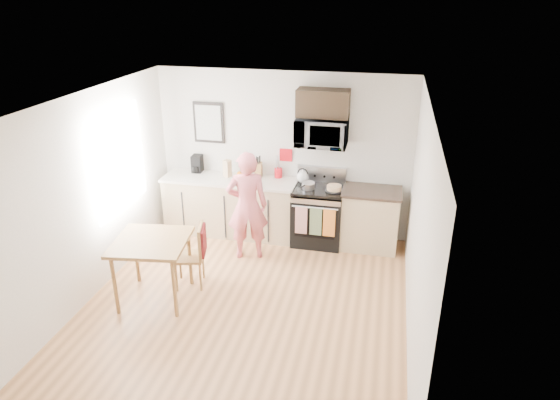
% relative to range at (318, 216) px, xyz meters
% --- Properties ---
extents(floor, '(4.60, 4.60, 0.00)m').
position_rel_range_xyz_m(floor, '(-0.63, -1.98, -0.44)').
color(floor, '#99633B').
rests_on(floor, ground).
extents(back_wall, '(4.00, 0.04, 2.60)m').
position_rel_range_xyz_m(back_wall, '(-0.63, 0.32, 0.86)').
color(back_wall, white).
rests_on(back_wall, floor).
extents(front_wall, '(4.00, 0.04, 2.60)m').
position_rel_range_xyz_m(front_wall, '(-0.63, -4.28, 0.86)').
color(front_wall, white).
rests_on(front_wall, floor).
extents(left_wall, '(0.04, 4.60, 2.60)m').
position_rel_range_xyz_m(left_wall, '(-2.63, -1.98, 0.86)').
color(left_wall, white).
rests_on(left_wall, floor).
extents(right_wall, '(0.04, 4.60, 2.60)m').
position_rel_range_xyz_m(right_wall, '(1.37, -1.98, 0.86)').
color(right_wall, white).
rests_on(right_wall, floor).
extents(ceiling, '(4.00, 4.60, 0.04)m').
position_rel_range_xyz_m(ceiling, '(-0.63, -1.98, 2.16)').
color(ceiling, silver).
rests_on(ceiling, back_wall).
extents(window, '(0.06, 1.40, 1.50)m').
position_rel_range_xyz_m(window, '(-2.59, -1.18, 1.11)').
color(window, silver).
rests_on(window, left_wall).
extents(cabinet_left, '(2.10, 0.60, 0.90)m').
position_rel_range_xyz_m(cabinet_left, '(-1.43, 0.02, 0.01)').
color(cabinet_left, tan).
rests_on(cabinet_left, floor).
extents(countertop_left, '(2.14, 0.64, 0.04)m').
position_rel_range_xyz_m(countertop_left, '(-1.43, 0.02, 0.48)').
color(countertop_left, silver).
rests_on(countertop_left, cabinet_left).
extents(cabinet_right, '(0.84, 0.60, 0.90)m').
position_rel_range_xyz_m(cabinet_right, '(0.80, 0.02, 0.01)').
color(cabinet_right, tan).
rests_on(cabinet_right, floor).
extents(countertop_right, '(0.88, 0.64, 0.04)m').
position_rel_range_xyz_m(countertop_right, '(0.80, 0.02, 0.48)').
color(countertop_right, black).
rests_on(countertop_right, cabinet_right).
extents(range, '(0.76, 0.70, 1.16)m').
position_rel_range_xyz_m(range, '(0.00, 0.00, 0.00)').
color(range, black).
rests_on(range, floor).
extents(microwave, '(0.76, 0.51, 0.42)m').
position_rel_range_xyz_m(microwave, '(-0.00, 0.10, 1.32)').
color(microwave, '#AEADB2').
rests_on(microwave, back_wall).
extents(upper_cabinet, '(0.76, 0.35, 0.40)m').
position_rel_range_xyz_m(upper_cabinet, '(-0.00, 0.15, 1.74)').
color(upper_cabinet, black).
rests_on(upper_cabinet, back_wall).
extents(wall_art, '(0.50, 0.04, 0.65)m').
position_rel_range_xyz_m(wall_art, '(-1.83, 0.30, 1.31)').
color(wall_art, black).
rests_on(wall_art, back_wall).
extents(wall_trivet, '(0.20, 0.02, 0.20)m').
position_rel_range_xyz_m(wall_trivet, '(-0.58, 0.31, 0.86)').
color(wall_trivet, red).
rests_on(wall_trivet, back_wall).
extents(person, '(0.69, 0.56, 1.64)m').
position_rel_range_xyz_m(person, '(-0.94, -0.68, 0.38)').
color(person, '#B63249').
rests_on(person, floor).
extents(dining_table, '(0.90, 0.90, 0.84)m').
position_rel_range_xyz_m(dining_table, '(-1.80, -2.00, 0.31)').
color(dining_table, brown).
rests_on(dining_table, floor).
extents(chair, '(0.49, 0.45, 0.88)m').
position_rel_range_xyz_m(chair, '(-1.37, -1.58, 0.13)').
color(chair, brown).
rests_on(chair, floor).
extents(knife_block, '(0.12, 0.16, 0.24)m').
position_rel_range_xyz_m(knife_block, '(-1.00, 0.18, 0.62)').
color(knife_block, brown).
rests_on(knife_block, countertop_left).
extents(utensil_crock, '(0.12, 0.12, 0.37)m').
position_rel_range_xyz_m(utensil_crock, '(-0.69, 0.24, 0.65)').
color(utensil_crock, red).
rests_on(utensil_crock, countertop_left).
extents(fruit_bowl, '(0.24, 0.24, 0.11)m').
position_rel_range_xyz_m(fruit_bowl, '(-1.24, 0.05, 0.55)').
color(fruit_bowl, white).
rests_on(fruit_bowl, countertop_left).
extents(milk_carton, '(0.14, 0.14, 0.27)m').
position_rel_range_xyz_m(milk_carton, '(-1.49, 0.11, 0.64)').
color(milk_carton, tan).
rests_on(milk_carton, countertop_left).
extents(coffee_maker, '(0.17, 0.24, 0.28)m').
position_rel_range_xyz_m(coffee_maker, '(-2.04, 0.21, 0.63)').
color(coffee_maker, black).
rests_on(coffee_maker, countertop_left).
extents(bread_bag, '(0.32, 0.18, 0.11)m').
position_rel_range_xyz_m(bread_bag, '(-1.08, -0.19, 0.56)').
color(bread_bag, tan).
rests_on(bread_bag, countertop_left).
extents(cake, '(0.26, 0.26, 0.09)m').
position_rel_range_xyz_m(cake, '(0.24, -0.09, 0.53)').
color(cake, black).
rests_on(cake, range).
extents(kettle, '(0.19, 0.19, 0.24)m').
position_rel_range_xyz_m(kettle, '(-0.28, 0.15, 0.59)').
color(kettle, white).
rests_on(kettle, range).
extents(pot, '(0.20, 0.32, 0.10)m').
position_rel_range_xyz_m(pot, '(-0.15, -0.09, 0.54)').
color(pot, '#AEADB2').
rests_on(pot, range).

